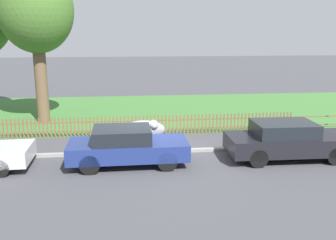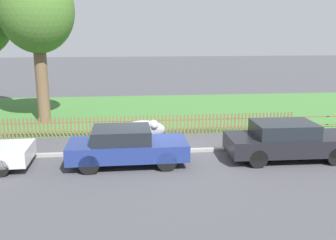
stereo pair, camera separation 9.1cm
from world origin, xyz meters
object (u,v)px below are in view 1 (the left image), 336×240
at_px(parked_car_red_compact, 288,140).
at_px(tree_mid_park, 36,12).
at_px(covered_motorcycle, 144,130).
at_px(parked_car_navy_estate, 127,146).

bearing_deg(parked_car_red_compact, tree_mid_park, 146.21).
xyz_separation_m(covered_motorcycle, tree_mid_park, (-5.02, 4.76, 4.91)).
bearing_deg(parked_car_red_compact, covered_motorcycle, 156.89).
xyz_separation_m(parked_car_navy_estate, covered_motorcycle, (0.73, 2.29, -0.06)).
bearing_deg(tree_mid_park, covered_motorcycle, -43.45).
relative_size(parked_car_red_compact, covered_motorcycle, 2.32).
distance_m(covered_motorcycle, tree_mid_park, 8.48).
relative_size(parked_car_red_compact, tree_mid_park, 0.59).
bearing_deg(covered_motorcycle, tree_mid_park, 136.02).
height_order(parked_car_red_compact, tree_mid_park, tree_mid_park).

